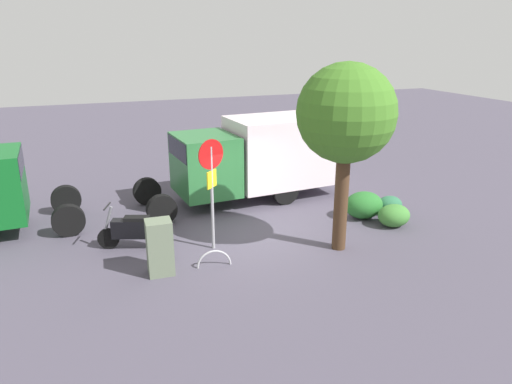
{
  "coord_description": "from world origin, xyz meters",
  "views": [
    {
      "loc": [
        4.26,
        11.45,
        5.35
      ],
      "look_at": [
        0.03,
        0.24,
        1.38
      ],
      "focal_mm": 33.43,
      "sensor_mm": 36.0,
      "label": 1
    }
  ],
  "objects_px": {
    "box_truck_near": "(257,154)",
    "utility_cabinet": "(160,247)",
    "motorcycle": "(133,230)",
    "stop_sign": "(212,177)",
    "street_tree": "(346,115)",
    "bike_rack_hoop": "(214,266)"
  },
  "relations": [
    {
      "from": "box_truck_near",
      "to": "utility_cabinet",
      "type": "relative_size",
      "value": 5.25
    },
    {
      "from": "stop_sign",
      "to": "utility_cabinet",
      "type": "height_order",
      "value": "stop_sign"
    },
    {
      "from": "street_tree",
      "to": "utility_cabinet",
      "type": "relative_size",
      "value": 3.6
    },
    {
      "from": "motorcycle",
      "to": "stop_sign",
      "type": "distance_m",
      "value": 2.52
    },
    {
      "from": "stop_sign",
      "to": "motorcycle",
      "type": "bearing_deg",
      "value": -20.63
    },
    {
      "from": "utility_cabinet",
      "to": "bike_rack_hoop",
      "type": "relative_size",
      "value": 1.56
    },
    {
      "from": "street_tree",
      "to": "bike_rack_hoop",
      "type": "relative_size",
      "value": 5.61
    },
    {
      "from": "utility_cabinet",
      "to": "bike_rack_hoop",
      "type": "distance_m",
      "value": 1.43
    },
    {
      "from": "stop_sign",
      "to": "street_tree",
      "type": "distance_m",
      "value": 3.64
    },
    {
      "from": "motorcycle",
      "to": "street_tree",
      "type": "relative_size",
      "value": 0.36
    },
    {
      "from": "box_truck_near",
      "to": "stop_sign",
      "type": "height_order",
      "value": "stop_sign"
    },
    {
      "from": "motorcycle",
      "to": "box_truck_near",
      "type": "bearing_deg",
      "value": -129.12
    },
    {
      "from": "bike_rack_hoop",
      "to": "motorcycle",
      "type": "bearing_deg",
      "value": -45.81
    },
    {
      "from": "stop_sign",
      "to": "bike_rack_hoop",
      "type": "distance_m",
      "value": 2.2
    },
    {
      "from": "box_truck_near",
      "to": "street_tree",
      "type": "xyz_separation_m",
      "value": [
        -0.58,
        4.56,
        1.96
      ]
    },
    {
      "from": "bike_rack_hoop",
      "to": "box_truck_near",
      "type": "bearing_deg",
      "value": -122.15
    },
    {
      "from": "box_truck_near",
      "to": "motorcycle",
      "type": "bearing_deg",
      "value": 26.44
    },
    {
      "from": "stop_sign",
      "to": "street_tree",
      "type": "relative_size",
      "value": 0.61
    },
    {
      "from": "street_tree",
      "to": "utility_cabinet",
      "type": "xyz_separation_m",
      "value": [
        4.61,
        -0.25,
        -2.84
      ]
    },
    {
      "from": "stop_sign",
      "to": "utility_cabinet",
      "type": "distance_m",
      "value": 2.19
    },
    {
      "from": "box_truck_near",
      "to": "motorcycle",
      "type": "xyz_separation_m",
      "value": [
        4.45,
        2.68,
        -1.02
      ]
    },
    {
      "from": "box_truck_near",
      "to": "utility_cabinet",
      "type": "xyz_separation_m",
      "value": [
        4.03,
        4.3,
        -0.88
      ]
    }
  ]
}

